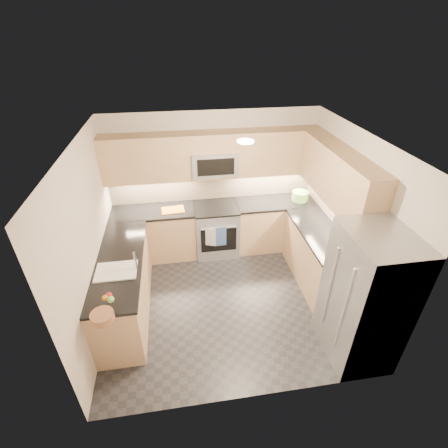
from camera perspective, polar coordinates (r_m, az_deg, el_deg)
floor at (r=5.21m, az=0.61°, el=-12.84°), size 3.60×3.20×0.00m
ceiling at (r=3.88m, az=0.82°, el=14.35°), size 3.60×3.20×0.02m
wall_back at (r=5.81m, az=-1.91°, el=7.31°), size 3.60×0.02×2.50m
wall_front at (r=3.23m, az=5.56°, el=-16.85°), size 3.60×0.02×2.50m
wall_left at (r=4.53m, az=-22.40°, el=-3.10°), size 0.02×3.20×2.50m
wall_right at (r=5.00m, az=21.49°, el=0.55°), size 0.02×3.20×2.50m
base_cab_back_left at (r=5.92m, az=-11.93°, el=-1.79°), size 1.42×0.60×0.90m
base_cab_back_right at (r=6.15m, az=8.71°, el=-0.06°), size 1.42×0.60×0.90m
base_cab_right at (r=5.41m, az=16.33°, el=-6.11°), size 0.60×1.70×0.90m
base_cab_peninsula at (r=4.95m, az=-17.08°, el=-10.48°), size 0.60×2.00×0.90m
countertop_back_left at (r=5.68m, az=-12.45°, el=2.16°), size 1.42×0.63×0.04m
countertop_back_right at (r=5.91m, az=9.08°, el=3.80°), size 1.42×0.63×0.04m
countertop_right at (r=5.15m, az=17.11°, el=-1.98°), size 0.63×1.70×0.04m
countertop_peninsula at (r=4.65m, az=-17.99°, el=-6.18°), size 0.63×2.00×0.04m
upper_cab_back at (r=5.43m, az=-1.78°, el=12.07°), size 3.60×0.35×0.75m
upper_cab_right at (r=4.88m, az=19.54°, el=7.84°), size 0.35×1.95×0.75m
backsplash_back at (r=5.83m, az=-1.89°, el=6.80°), size 3.60×0.01×0.51m
backsplash_right at (r=5.36m, az=19.16°, el=2.53°), size 0.01×2.30×0.51m
gas_range at (r=5.91m, az=-1.38°, el=-1.01°), size 0.76×0.65×0.91m
range_cooktop at (r=5.67m, az=-1.44°, el=2.88°), size 0.76×0.65×0.03m
oven_door_glass at (r=5.64m, az=-0.93°, el=-2.86°), size 0.62×0.02×0.45m
oven_handle at (r=5.48m, az=-0.92°, el=-0.66°), size 0.60×0.02×0.02m
microwave at (r=5.45m, az=-1.73°, el=10.74°), size 0.76×0.40×0.40m
microwave_door at (r=5.26m, az=-1.44°, el=9.95°), size 0.60×0.01×0.28m
refrigerator at (r=4.27m, az=23.47°, el=-11.89°), size 0.70×0.90×1.80m
fridge_handle_left at (r=3.96m, az=20.18°, el=-14.06°), size 0.02×0.02×1.20m
fridge_handle_right at (r=4.18m, az=18.01°, el=-10.66°), size 0.02×0.02×1.20m
sink_basin at (r=4.48m, az=-18.27°, el=-8.54°), size 0.52×0.38×0.16m
faucet at (r=4.32m, az=-15.31°, el=-6.31°), size 0.03×0.03×0.28m
utensil_bowl at (r=5.99m, az=13.21°, el=4.83°), size 0.34×0.34×0.16m
cutting_board at (r=5.61m, az=-8.96°, el=2.47°), size 0.40×0.30×0.01m
fruit_basket at (r=3.85m, az=-20.61°, el=-15.01°), size 0.29×0.29×0.09m
fruit_apple at (r=3.96m, az=-19.57°, el=-11.74°), size 0.07×0.07×0.07m
fruit_pear at (r=3.91m, az=-19.30°, el=-12.41°), size 0.08×0.08×0.08m
dish_towel_check at (r=5.54m, az=-2.36°, el=-2.38°), size 0.17×0.07×0.33m
dish_towel_blue at (r=5.56m, az=-0.59°, el=-2.22°), size 0.20×0.02×0.37m
fruit_orange at (r=3.95m, az=-20.16°, el=-12.12°), size 0.07×0.07×0.07m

